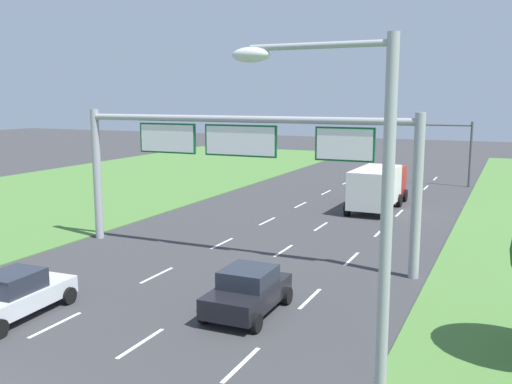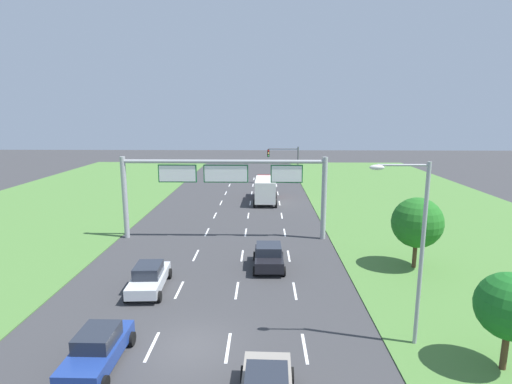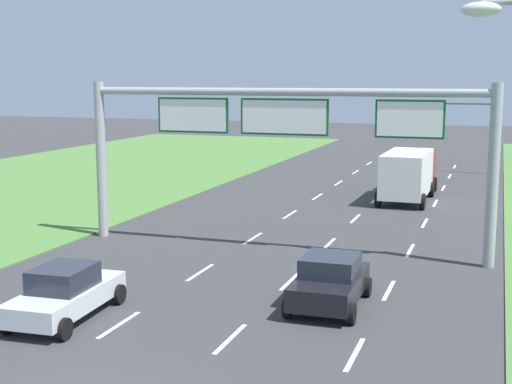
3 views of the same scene
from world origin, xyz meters
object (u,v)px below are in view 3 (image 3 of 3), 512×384
(car_far_ahead, at_px, (65,293))
(sign_gantry, at_px, (281,132))
(car_mid_lane, at_px, (330,281))
(box_truck, at_px, (409,172))
(traffic_light_mast, at_px, (472,122))

(car_far_ahead, bearing_deg, sign_gantry, 67.52)
(car_far_ahead, height_order, sign_gantry, sign_gantry)
(car_mid_lane, bearing_deg, box_truck, 89.58)
(sign_gantry, xyz_separation_m, traffic_light_mast, (6.53, 27.61, -1.10))
(box_truck, bearing_deg, sign_gantry, -102.47)
(traffic_light_mast, bearing_deg, box_truck, -103.08)
(sign_gantry, relative_size, traffic_light_mast, 3.08)
(box_truck, xyz_separation_m, traffic_light_mast, (3.01, 12.96, 2.25))
(sign_gantry, bearing_deg, car_far_ahead, -109.46)
(car_far_ahead, xyz_separation_m, box_truck, (7.15, 24.93, 0.83))
(car_far_ahead, bearing_deg, car_mid_lane, 23.80)
(car_far_ahead, height_order, traffic_light_mast, traffic_light_mast)
(sign_gantry, height_order, traffic_light_mast, sign_gantry)
(sign_gantry, distance_m, traffic_light_mast, 28.39)
(car_far_ahead, xyz_separation_m, sign_gantry, (3.63, 10.28, 4.18))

